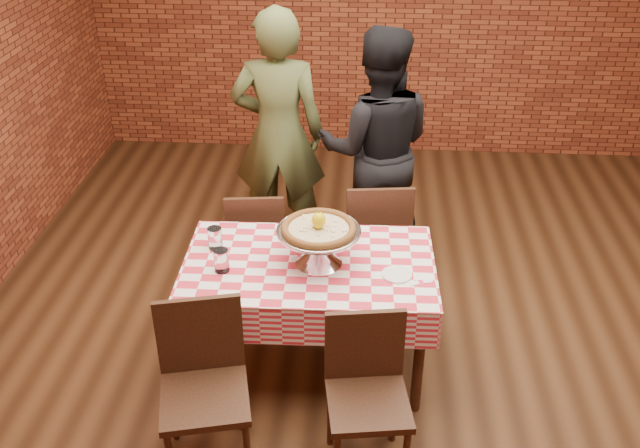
# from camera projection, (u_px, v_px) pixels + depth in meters

# --- Properties ---
(ground) EXTENTS (6.00, 6.00, 0.00)m
(ground) POSITION_uv_depth(u_px,v_px,m) (381.00, 341.00, 4.54)
(ground) COLOR black
(ground) RESTS_ON ground
(back_wall) EXTENTS (5.50, 0.00, 5.50)m
(back_wall) POSITION_uv_depth(u_px,v_px,m) (386.00, 3.00, 6.37)
(back_wall) COLOR #612617
(back_wall) RESTS_ON ground
(table) EXTENTS (1.42, 0.88, 0.75)m
(table) POSITION_uv_depth(u_px,v_px,m) (309.00, 316.00, 4.15)
(table) COLOR #402617
(table) RESTS_ON ground
(tablecloth) EXTENTS (1.46, 0.91, 0.24)m
(tablecloth) POSITION_uv_depth(u_px,v_px,m) (309.00, 280.00, 4.02)
(tablecloth) COLOR red
(tablecloth) RESTS_ON table
(pizza_stand) EXTENTS (0.63, 0.63, 0.21)m
(pizza_stand) POSITION_uv_depth(u_px,v_px,m) (319.00, 246.00, 3.91)
(pizza_stand) COLOR silver
(pizza_stand) RESTS_ON tablecloth
(pizza) EXTENTS (0.54, 0.54, 0.03)m
(pizza) POSITION_uv_depth(u_px,v_px,m) (319.00, 229.00, 3.85)
(pizza) COLOR #C4B586
(pizza) RESTS_ON pizza_stand
(lemon) EXTENTS (0.10, 0.10, 0.10)m
(lemon) POSITION_uv_depth(u_px,v_px,m) (319.00, 220.00, 3.82)
(lemon) COLOR yellow
(lemon) RESTS_ON pizza
(water_glass_left) EXTENTS (0.09, 0.09, 0.13)m
(water_glass_left) POSITION_uv_depth(u_px,v_px,m) (221.00, 260.00, 3.86)
(water_glass_left) COLOR white
(water_glass_left) RESTS_ON tablecloth
(water_glass_right) EXTENTS (0.09, 0.09, 0.13)m
(water_glass_right) POSITION_uv_depth(u_px,v_px,m) (215.00, 238.00, 4.06)
(water_glass_right) COLOR white
(water_glass_right) RESTS_ON tablecloth
(side_plate) EXTENTS (0.17, 0.17, 0.01)m
(side_plate) POSITION_uv_depth(u_px,v_px,m) (397.00, 275.00, 3.85)
(side_plate) COLOR white
(side_plate) RESTS_ON tablecloth
(sweetener_packet_a) EXTENTS (0.06, 0.05, 0.00)m
(sweetener_packet_a) POSITION_uv_depth(u_px,v_px,m) (414.00, 283.00, 3.78)
(sweetener_packet_a) COLOR white
(sweetener_packet_a) RESTS_ON tablecloth
(sweetener_packet_b) EXTENTS (0.06, 0.05, 0.00)m
(sweetener_packet_b) POSITION_uv_depth(u_px,v_px,m) (427.00, 281.00, 3.80)
(sweetener_packet_b) COLOR white
(sweetener_packet_b) RESTS_ON tablecloth
(condiment_caddy) EXTENTS (0.12, 0.10, 0.15)m
(condiment_caddy) POSITION_uv_depth(u_px,v_px,m) (323.00, 222.00, 4.20)
(condiment_caddy) COLOR silver
(condiment_caddy) RESTS_ON tablecloth
(chair_near_left) EXTENTS (0.52, 0.52, 0.91)m
(chair_near_left) POSITION_uv_depth(u_px,v_px,m) (205.00, 396.00, 3.47)
(chair_near_left) COLOR #402617
(chair_near_left) RESTS_ON ground
(chair_near_right) EXTENTS (0.45, 0.45, 0.88)m
(chair_near_right) POSITION_uv_depth(u_px,v_px,m) (368.00, 405.00, 3.45)
(chair_near_right) COLOR #402617
(chair_near_right) RESTS_ON ground
(chair_far_left) EXTENTS (0.42, 0.42, 0.86)m
(chair_far_left) POSITION_uv_depth(u_px,v_px,m) (257.00, 241.00, 4.77)
(chair_far_left) COLOR #402617
(chair_far_left) RESTS_ON ground
(chair_far_right) EXTENTS (0.48, 0.48, 0.91)m
(chair_far_right) POSITION_uv_depth(u_px,v_px,m) (375.00, 235.00, 4.79)
(chair_far_right) COLOR #402617
(chair_far_right) RESTS_ON ground
(diner_olive) EXTENTS (0.69, 0.46, 1.86)m
(diner_olive) POSITION_uv_depth(u_px,v_px,m) (279.00, 135.00, 5.09)
(diner_olive) COLOR #464E29
(diner_olive) RESTS_ON ground
(diner_black) EXTENTS (0.86, 0.67, 1.76)m
(diner_black) POSITION_uv_depth(u_px,v_px,m) (377.00, 149.00, 4.99)
(diner_black) COLOR black
(diner_black) RESTS_ON ground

